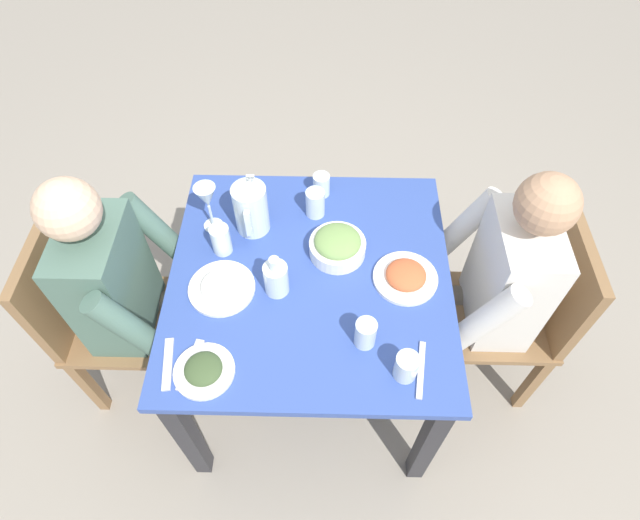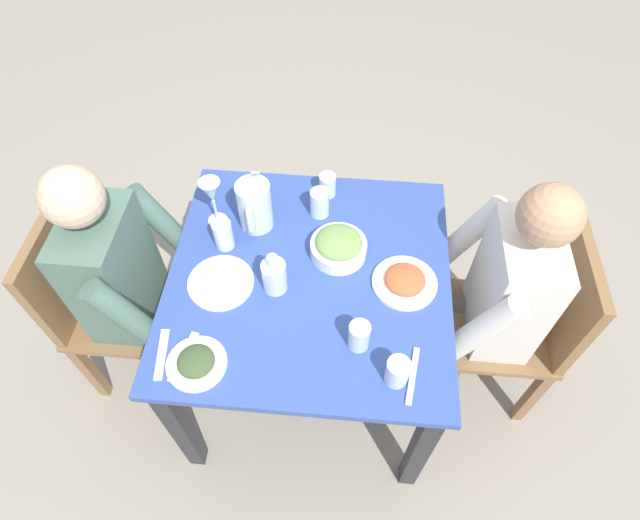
# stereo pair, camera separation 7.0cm
# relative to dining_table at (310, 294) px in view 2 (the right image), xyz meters

# --- Properties ---
(ground_plane) EXTENTS (8.00, 8.00, 0.00)m
(ground_plane) POSITION_rel_dining_table_xyz_m (0.00, 0.00, -0.63)
(ground_plane) COLOR gray
(dining_table) EXTENTS (0.95, 0.95, 0.75)m
(dining_table) POSITION_rel_dining_table_xyz_m (0.00, 0.00, 0.00)
(dining_table) COLOR #334C99
(dining_table) RESTS_ON ground_plane
(chair_near) EXTENTS (0.40, 0.40, 0.88)m
(chair_near) POSITION_rel_dining_table_xyz_m (0.01, -0.80, -0.13)
(chair_near) COLOR olive
(chair_near) RESTS_ON ground_plane
(chair_far) EXTENTS (0.40, 0.40, 0.88)m
(chair_far) POSITION_rel_dining_table_xyz_m (-0.04, 0.80, -0.13)
(chair_far) COLOR olive
(chair_far) RESTS_ON ground_plane
(diner_near) EXTENTS (0.48, 0.53, 1.17)m
(diner_near) POSITION_rel_dining_table_xyz_m (0.01, -0.60, 0.01)
(diner_near) COLOR #4C6B5B
(diner_near) RESTS_ON ground_plane
(diner_far) EXTENTS (0.48, 0.53, 1.17)m
(diner_far) POSITION_rel_dining_table_xyz_m (-0.04, 0.60, 0.01)
(diner_far) COLOR silver
(diner_far) RESTS_ON ground_plane
(water_pitcher) EXTENTS (0.16, 0.12, 0.19)m
(water_pitcher) POSITION_rel_dining_table_xyz_m (-0.21, -0.21, 0.21)
(water_pitcher) COLOR silver
(water_pitcher) RESTS_ON dining_table
(salad_bowl) EXTENTS (0.19, 0.19, 0.09)m
(salad_bowl) POSITION_rel_dining_table_xyz_m (-0.10, 0.09, 0.16)
(salad_bowl) COLOR white
(salad_bowl) RESTS_ON dining_table
(plate_dolmas) EXTENTS (0.18, 0.18, 0.04)m
(plate_dolmas) POSITION_rel_dining_table_xyz_m (0.36, -0.30, 0.13)
(plate_dolmas) COLOR white
(plate_dolmas) RESTS_ON dining_table
(plate_yoghurt) EXTENTS (0.22, 0.22, 0.05)m
(plate_yoghurt) POSITION_rel_dining_table_xyz_m (0.06, -0.29, 0.13)
(plate_yoghurt) COLOR white
(plate_yoghurt) RESTS_ON dining_table
(plate_rice_curry) EXTENTS (0.22, 0.22, 0.05)m
(plate_rice_curry) POSITION_rel_dining_table_xyz_m (0.01, 0.32, 0.14)
(plate_rice_curry) COLOR white
(plate_rice_curry) RESTS_ON dining_table
(water_glass_by_pitcher) EXTENTS (0.06, 0.06, 0.09)m
(water_glass_by_pitcher) POSITION_rel_dining_table_xyz_m (-0.38, 0.03, 0.16)
(water_glass_by_pitcher) COLOR silver
(water_glass_by_pitcher) RESTS_ON dining_table
(water_glass_center) EXTENTS (0.07, 0.07, 0.11)m
(water_glass_center) POSITION_rel_dining_table_xyz_m (-0.10, -0.31, 0.17)
(water_glass_center) COLOR silver
(water_glass_center) RESTS_ON dining_table
(water_glass_near_left) EXTENTS (0.07, 0.07, 0.11)m
(water_glass_near_left) POSITION_rel_dining_table_xyz_m (-0.28, 0.01, 0.17)
(water_glass_near_left) COLOR silver
(water_glass_near_left) RESTS_ON dining_table
(water_glass_near_right) EXTENTS (0.07, 0.07, 0.10)m
(water_glass_near_right) POSITION_rel_dining_table_xyz_m (0.24, 0.18, 0.17)
(water_glass_near_right) COLOR silver
(water_glass_near_right) RESTS_ON dining_table
(water_glass_far_right) EXTENTS (0.07, 0.07, 0.10)m
(water_glass_far_right) POSITION_rel_dining_table_xyz_m (0.35, 0.29, 0.17)
(water_glass_far_right) COLOR silver
(water_glass_far_right) RESTS_ON dining_table
(wine_glass) EXTENTS (0.08, 0.08, 0.20)m
(wine_glass) POSITION_rel_dining_table_xyz_m (-0.21, -0.36, 0.26)
(wine_glass) COLOR silver
(wine_glass) RESTS_ON dining_table
(oil_carafe) EXTENTS (0.08, 0.08, 0.16)m
(oil_carafe) POSITION_rel_dining_table_xyz_m (0.06, -0.11, 0.17)
(oil_carafe) COLOR silver
(oil_carafe) RESTS_ON dining_table
(fork_near) EXTENTS (0.17, 0.06, 0.01)m
(fork_near) POSITION_rel_dining_table_xyz_m (0.34, -0.35, 0.12)
(fork_near) COLOR silver
(fork_near) RESTS_ON dining_table
(knife_near) EXTENTS (0.19, 0.05, 0.01)m
(knife_near) POSITION_rel_dining_table_xyz_m (0.34, 0.34, 0.12)
(knife_near) COLOR silver
(knife_near) RESTS_ON dining_table
(fork_far) EXTENTS (0.17, 0.05, 0.01)m
(fork_far) POSITION_rel_dining_table_xyz_m (0.33, -0.41, 0.12)
(fork_far) COLOR silver
(fork_far) RESTS_ON dining_table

